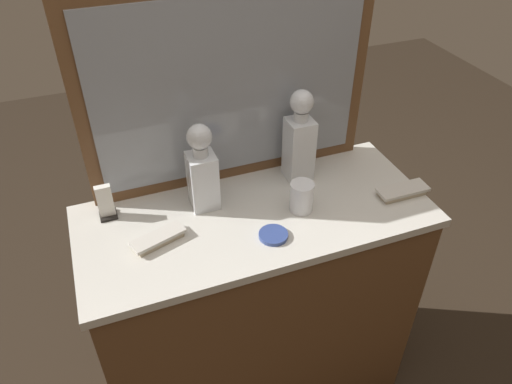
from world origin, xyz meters
TOP-DOWN VIEW (x-y plane):
  - ground_plane at (0.00, 0.00)m, footprint 6.00×6.00m
  - dresser at (0.00, 0.00)m, footprint 1.06×0.46m
  - dresser_mirror at (0.00, 0.21)m, footprint 0.89×0.03m
  - crystal_decanter_front at (0.20, 0.13)m, footprint 0.08×0.08m
  - crystal_decanter_right at (-0.13, 0.09)m, footprint 0.08×0.08m
  - crystal_tumbler_front at (0.13, -0.03)m, footprint 0.07×0.07m
  - silver_brush_left at (0.46, -0.08)m, footprint 0.16×0.06m
  - silver_brush_far_left at (-0.30, -0.02)m, footprint 0.16×0.10m
  - porcelain_dish at (0.01, -0.11)m, footprint 0.08×0.08m
  - napkin_holder at (-0.41, 0.14)m, footprint 0.05×0.05m

SIDE VIEW (x-z plane):
  - ground_plane at x=0.00m, z-range 0.00..0.00m
  - dresser at x=0.00m, z-range 0.00..0.88m
  - porcelain_dish at x=0.01m, z-range 0.88..0.89m
  - silver_brush_far_left at x=-0.30m, z-range 0.88..0.91m
  - silver_brush_left at x=0.46m, z-range 0.88..0.91m
  - crystal_tumbler_front at x=0.13m, z-range 0.88..0.97m
  - napkin_holder at x=-0.41m, z-range 0.87..0.98m
  - crystal_decanter_right at x=-0.13m, z-range 0.86..1.13m
  - crystal_decanter_front at x=0.20m, z-range 0.85..1.16m
  - dresser_mirror at x=0.00m, z-range 0.88..1.50m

